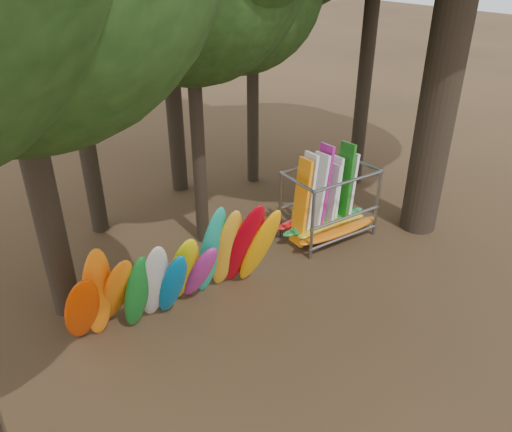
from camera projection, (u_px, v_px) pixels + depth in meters
ground at (296, 282)px, 13.18m from camera, size 120.00×120.00×0.00m
kayak_row at (178, 273)px, 11.35m from camera, size 5.07×2.09×3.06m
storage_rack at (328, 206)px, 14.88m from camera, size 3.15×1.61×2.86m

